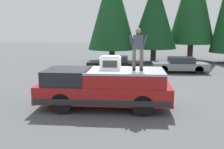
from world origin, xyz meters
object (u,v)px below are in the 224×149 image
pickup_truck (104,88)px  compressor_unit (111,63)px  parked_car_grey (180,65)px  parked_car_black (115,64)px  person_on_truck_bed (138,48)px

pickup_truck → compressor_unit: compressor_unit is taller
pickup_truck → parked_car_grey: 10.14m
compressor_unit → parked_car_grey: (8.82, -4.50, -1.35)m
compressor_unit → parked_car_black: (8.96, 0.49, -1.35)m
person_on_truck_bed → parked_car_grey: bearing=-20.6°
person_on_truck_bed → parked_car_black: person_on_truck_bed is taller
compressor_unit → parked_car_grey: bearing=-27.0°
parked_car_grey → compressor_unit: bearing=153.0°
parked_car_grey → parked_car_black: 4.99m
parked_car_black → person_on_truck_bed: bearing=-170.0°
pickup_truck → person_on_truck_bed: (-0.04, -1.39, 1.68)m
compressor_unit → person_on_truck_bed: bearing=-98.6°
person_on_truck_bed → parked_car_grey: size_ratio=0.41×
pickup_truck → compressor_unit: size_ratio=6.60×
person_on_truck_bed → parked_car_grey: person_on_truck_bed is taller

